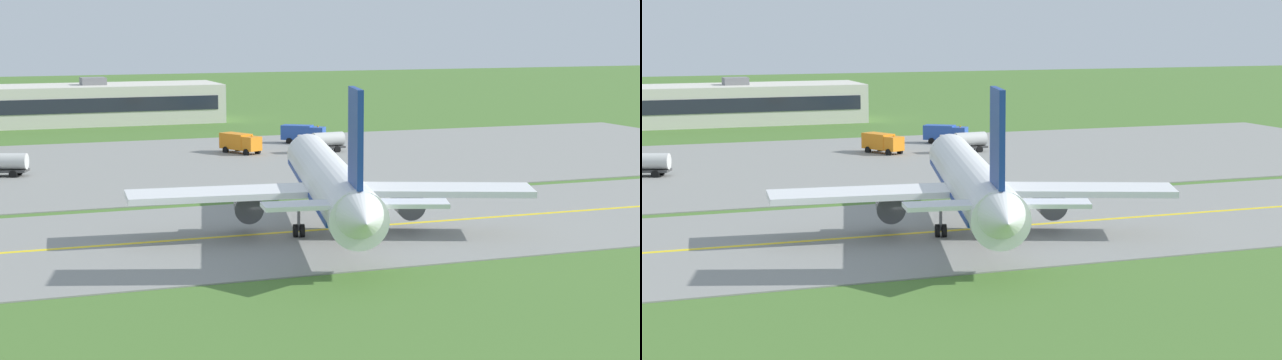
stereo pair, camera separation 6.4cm
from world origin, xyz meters
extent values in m
plane|color=#47702D|center=(0.00, 0.00, 0.00)|extent=(500.00, 500.00, 0.00)
cube|color=gray|center=(0.00, 0.00, 0.05)|extent=(240.00, 28.00, 0.10)
cube|color=gray|center=(10.00, 42.00, 0.05)|extent=(140.00, 52.00, 0.10)
cube|color=yellow|center=(0.00, 0.00, 0.11)|extent=(220.00, 0.60, 0.01)
cylinder|color=white|center=(5.43, -0.63, 4.20)|extent=(11.89, 33.99, 4.00)
cone|color=white|center=(9.71, 17.05, 4.20)|extent=(4.31, 3.42, 3.80)
cone|color=white|center=(1.10, -18.52, 4.60)|extent=(4.06, 3.91, 3.40)
cube|color=navy|center=(5.43, -0.63, 3.70)|extent=(11.33, 31.36, 0.36)
cube|color=#1E232D|center=(9.19, 14.92, 4.90)|extent=(3.73, 2.55, 0.70)
cube|color=white|center=(-3.35, -0.77, 3.70)|extent=(15.40, 6.24, 0.50)
cylinder|color=#47474C|center=(-0.94, 0.70, 2.30)|extent=(3.04, 3.85, 2.30)
cylinder|color=black|center=(-0.56, 2.26, 2.30)|extent=(2.10, 0.74, 2.10)
cube|color=white|center=(13.17, -4.77, 3.70)|extent=(15.71, 9.99, 0.50)
cylinder|color=#47474C|center=(11.70, -2.36, 2.30)|extent=(3.04, 3.85, 2.30)
cylinder|color=black|center=(12.08, -0.80, 2.30)|extent=(2.10, 0.74, 2.10)
cube|color=navy|center=(1.90, -15.21, 9.45)|extent=(1.42, 4.37, 6.50)
cube|color=white|center=(-1.26, -14.65, 5.00)|extent=(6.27, 3.17, 0.30)
cube|color=white|center=(4.96, -16.16, 5.00)|extent=(6.46, 4.27, 0.30)
cylinder|color=slate|center=(8.49, 12.00, 1.38)|extent=(0.24, 0.24, 1.65)
cylinder|color=black|center=(8.49, 12.00, 0.55)|extent=(0.60, 1.15, 1.10)
cylinder|color=slate|center=(2.43, -1.97, 1.38)|extent=(0.24, 0.24, 1.65)
cylinder|color=black|center=(2.16, -1.90, 0.55)|extent=(0.60, 1.15, 1.10)
cylinder|color=black|center=(2.70, -2.03, 0.55)|extent=(0.60, 1.15, 1.10)
cylinder|color=slate|center=(7.49, -3.19, 1.38)|extent=(0.24, 0.24, 1.65)
cylinder|color=black|center=(7.22, -3.13, 0.55)|extent=(0.60, 1.15, 1.10)
cylinder|color=black|center=(7.75, -3.25, 0.55)|extent=(0.60, 1.15, 1.10)
cube|color=#264CA5|center=(24.96, 55.98, 1.50)|extent=(2.62, 2.67, 1.80)
cube|color=#1E232D|center=(25.59, 55.54, 1.81)|extent=(1.15, 1.58, 0.81)
cube|color=#264CA5|center=(22.50, 57.70, 1.60)|extent=(4.65, 4.13, 2.00)
cylinder|color=orange|center=(24.96, 55.98, 2.50)|extent=(0.20, 0.20, 0.18)
cylinder|color=black|center=(25.54, 56.80, 0.45)|extent=(0.91, 0.76, 0.90)
cylinder|color=black|center=(24.39, 55.16, 0.45)|extent=(0.91, 0.76, 0.90)
cylinder|color=black|center=(22.42, 59.04, 0.45)|extent=(0.91, 0.76, 0.90)
cylinder|color=black|center=(21.21, 57.32, 0.45)|extent=(0.91, 0.76, 0.90)
cube|color=silver|center=(20.19, 46.87, 1.50)|extent=(2.01, 2.19, 1.80)
cube|color=#1E232D|center=(19.43, 46.78, 1.81)|extent=(0.32, 1.84, 0.81)
cylinder|color=silver|center=(23.17, 47.20, 1.75)|extent=(4.37, 2.25, 1.80)
cube|color=#383838|center=(23.17, 47.20, 0.72)|extent=(4.41, 2.55, 0.24)
cylinder|color=orange|center=(20.19, 46.87, 2.50)|extent=(0.20, 0.20, 0.18)
cylinder|color=black|center=(20.30, 45.87, 0.45)|extent=(0.93, 0.40, 0.90)
cylinder|color=black|center=(20.08, 47.86, 0.45)|extent=(0.93, 0.40, 0.90)
cylinder|color=black|center=(24.12, 46.25, 0.45)|extent=(0.93, 0.40, 0.90)
cylinder|color=black|center=(23.89, 48.33, 0.45)|extent=(0.93, 0.40, 0.90)
cube|color=orange|center=(13.05, 47.80, 1.50)|extent=(2.60, 2.51, 1.80)
cube|color=#1E232D|center=(13.40, 47.11, 1.81)|extent=(1.70, 0.94, 0.81)
cube|color=orange|center=(11.70, 50.48, 1.60)|extent=(3.77, 4.70, 2.00)
cylinder|color=orange|center=(13.05, 47.80, 2.50)|extent=(0.20, 0.20, 0.18)
cylinder|color=black|center=(13.95, 48.25, 0.45)|extent=(0.67, 0.94, 0.90)
cylinder|color=black|center=(12.16, 47.35, 0.45)|extent=(0.67, 0.94, 0.90)
cylinder|color=black|center=(12.26, 51.70, 0.45)|extent=(0.67, 0.94, 0.90)
cylinder|color=black|center=(10.39, 50.75, 0.45)|extent=(0.67, 0.94, 0.90)
cylinder|color=silver|center=(-17.28, 39.24, 1.75)|extent=(4.56, 3.15, 1.80)
cube|color=#383838|center=(-17.28, 39.24, 0.72)|extent=(4.67, 3.43, 0.24)
cylinder|color=black|center=(-16.85, 37.96, 0.45)|extent=(0.95, 0.59, 0.90)
cylinder|color=black|center=(-16.13, 39.93, 0.45)|extent=(0.95, 0.59, 0.90)
cube|color=beige|center=(-14.05, 96.51, 3.22)|extent=(69.62, 13.97, 6.43)
cube|color=#1E232D|center=(-14.05, 89.48, 3.54)|extent=(66.84, 0.10, 2.31)
cube|color=slate|center=(-0.13, 96.51, 7.03)|extent=(4.00, 4.00, 1.20)
cone|color=orange|center=(23.72, 12.18, 0.30)|extent=(0.44, 0.44, 0.60)
camera|label=1|loc=(-23.40, -77.97, 17.12)|focal=58.04mm
camera|label=2|loc=(-23.34, -78.00, 17.12)|focal=58.04mm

